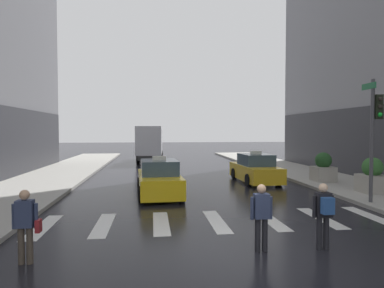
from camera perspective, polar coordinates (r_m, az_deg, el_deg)
The scene contains 11 objects.
ground_plane at distance 8.49m, azimuth 8.22°, elevation -18.07°, with size 160.00×160.00×0.00m, color black.
crosswalk_markings at distance 11.28m, azimuth 4.16°, elevation -12.88°, with size 11.30×2.80×0.01m.
traffic_light_pole at distance 14.92m, azimuth 28.53°, elevation 3.16°, with size 0.44×0.84×4.80m.
taxi_lead at distance 15.52m, azimuth -5.59°, elevation -6.00°, with size 2.11×4.62×1.80m.
taxi_second at distance 19.76m, azimuth 10.67°, elevation -4.26°, with size 2.06×4.60×1.80m.
box_truck at distance 31.82m, azimuth -7.11°, elevation 0.24°, with size 2.54×7.62×3.35m.
pedestrian_with_backpack at distance 9.04m, azimuth 21.41°, elevation -10.52°, with size 0.55×0.43×1.65m.
pedestrian_with_handbag at distance 8.44m, azimuth -26.34°, elevation -11.77°, with size 0.60×0.24×1.65m.
pedestrian_plain_coat at distance 8.51m, azimuth 11.67°, elevation -11.44°, with size 0.55×0.24×1.65m.
planter_near_corner at distance 17.39m, azimuth 28.23°, elevation -4.88°, with size 1.10×1.10×1.60m.
planter_mid_block at distance 20.20m, azimuth 21.34°, elevation -3.81°, with size 1.10×1.10×1.60m.
Camera 1 is at (-2.08, -7.69, 2.94)m, focal length 31.49 mm.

